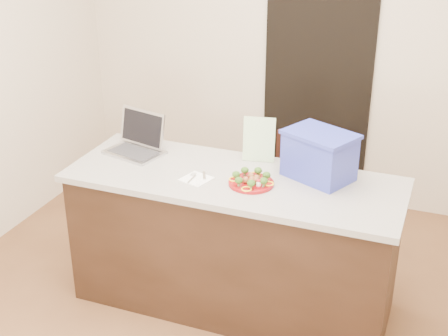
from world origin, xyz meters
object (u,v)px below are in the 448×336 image
at_px(yogurt_bottle, 259,186).
at_px(blue_box, 319,155).
at_px(plate, 251,183).
at_px(chair, 296,187).
at_px(laptop, 138,141).
at_px(island, 233,242).
at_px(napkin, 196,179).

height_order(yogurt_bottle, blue_box, blue_box).
xyz_separation_m(plate, yogurt_bottle, (0.06, -0.05, 0.02)).
distance_m(blue_box, chair, 0.90).
bearing_deg(blue_box, chair, 139.22).
bearing_deg(chair, laptop, -132.30).
height_order(island, chair, island).
bearing_deg(laptop, yogurt_bottle, -2.08).
distance_m(plate, blue_box, 0.44).
bearing_deg(laptop, napkin, -12.83).
height_order(yogurt_bottle, laptop, laptop).
distance_m(laptop, chair, 1.24).
relative_size(yogurt_bottle, laptop, 0.15).
height_order(island, blue_box, blue_box).
bearing_deg(plate, chair, 86.30).
height_order(island, laptop, laptop).
bearing_deg(plate, yogurt_bottle, -39.53).
distance_m(napkin, laptop, 0.61).
height_order(napkin, laptop, laptop).
height_order(blue_box, chair, blue_box).
height_order(napkin, blue_box, blue_box).
xyz_separation_m(yogurt_bottle, blue_box, (0.28, 0.29, 0.12)).
xyz_separation_m(napkin, blue_box, (0.68, 0.29, 0.14)).
distance_m(island, napkin, 0.51).
bearing_deg(yogurt_bottle, island, 150.63).
bearing_deg(yogurt_bottle, napkin, -179.47).
xyz_separation_m(laptop, chair, (0.93, 0.66, -0.49)).
bearing_deg(island, yogurt_bottle, -29.37).
relative_size(island, napkin, 12.83).
bearing_deg(plate, island, 156.32).
bearing_deg(chair, blue_box, -53.57).
xyz_separation_m(yogurt_bottle, chair, (-0.01, 0.93, -0.44)).
relative_size(laptop, chair, 0.47).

